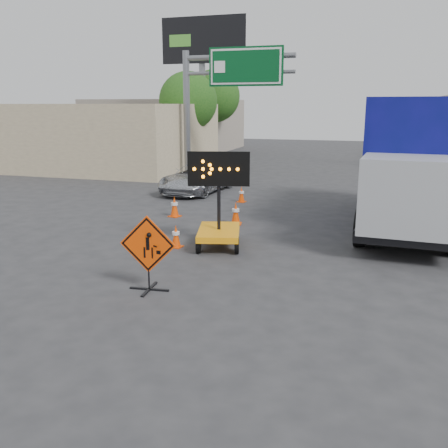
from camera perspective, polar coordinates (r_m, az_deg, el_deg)
The scene contains 16 objects.
ground at distance 10.14m, azimuth -7.77°, elevation -9.61°, with size 100.00×100.00×0.00m, color #2D2D30.
storefront_left_near at distance 33.72m, azimuth -15.00°, elevation 9.71°, with size 14.00×10.00×4.00m, color #CAB791.
storefront_left_far at distance 46.52m, azimuth -6.67°, elevation 11.23°, with size 12.00×10.00×4.40m, color gray.
highway_gantry at distance 27.71m, azimuth -0.24°, elevation 15.79°, with size 6.18×0.38×6.90m.
billboard at distance 36.61m, azimuth -2.38°, elevation 18.80°, with size 6.10×0.54×9.85m.
tree_left_near at distance 32.71m, azimuth -4.12°, elevation 13.81°, with size 3.71×3.71×6.03m.
tree_left_far at distance 40.57m, azimuth -1.17°, elevation 14.38°, with size 4.10×4.10×6.66m.
construction_sign at distance 10.86m, azimuth -8.69°, elevation -3.11°, with size 1.26×0.89×1.67m.
arrow_board at distance 14.13m, azimuth -0.59°, elevation -0.20°, with size 1.68×2.13×2.71m.
pickup_truck at distance 23.13m, azimuth -3.12°, elevation 5.24°, with size 2.14×4.65×1.29m, color #B5B8BD.
box_truck at distance 17.38m, azimuth 20.66°, elevation 5.79°, with size 3.13×8.88×4.17m.
cone_a at distance 14.30m, azimuth -8.01°, elevation -1.23°, with size 0.44×0.44×0.71m.
cone_b at distance 14.21m, azimuth -5.52°, elevation -1.39°, with size 0.36×0.36×0.65m.
cone_c at distance 16.89m, azimuth 1.35°, elevation 1.26°, with size 0.45×0.45×0.76m.
cone_d at distance 18.11m, azimuth -5.68°, elevation 2.00°, with size 0.46×0.46×0.75m.
cone_e at distance 20.79m, azimuth 2.01°, elevation 3.41°, with size 0.36×0.36×0.64m.
Camera 1 is at (4.10, -8.39, 3.95)m, focal length 40.00 mm.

